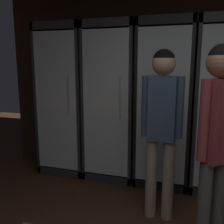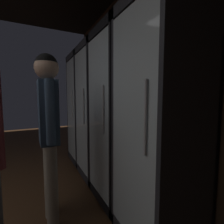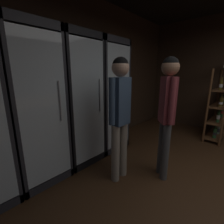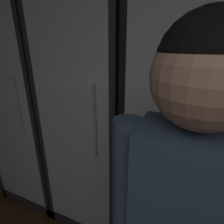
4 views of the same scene
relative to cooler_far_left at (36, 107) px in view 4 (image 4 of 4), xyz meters
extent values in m
cube|color=#2B2B30|center=(0.00, 0.23, 0.02)|extent=(0.66, 0.04, 2.04)
cube|color=#2B2B30|center=(-0.31, -0.04, 0.02)|extent=(0.04, 0.58, 2.04)
cube|color=#2B2B30|center=(0.31, -0.04, 0.02)|extent=(0.04, 0.58, 2.04)
cube|color=#2B2B30|center=(0.00, -0.04, -0.95)|extent=(0.66, 0.58, 0.10)
cube|color=white|center=(0.00, 0.20, 0.02)|extent=(0.58, 0.02, 1.80)
cube|color=silver|center=(0.00, -0.33, 0.02)|extent=(0.58, 0.02, 1.80)
cylinder|color=#B2B2B7|center=(0.20, -0.35, 0.13)|extent=(0.02, 0.02, 0.50)
cube|color=silver|center=(0.00, -0.04, -0.88)|extent=(0.56, 0.50, 0.02)
cylinder|color=gray|center=(-0.14, -0.04, -0.78)|extent=(0.07, 0.07, 0.18)
cylinder|color=gray|center=(-0.14, -0.04, -0.64)|extent=(0.03, 0.03, 0.09)
cylinder|color=#2D2D33|center=(-0.14, -0.04, -0.77)|extent=(0.08, 0.08, 0.06)
cylinder|color=#336B38|center=(0.14, -0.02, -0.76)|extent=(0.08, 0.08, 0.21)
cylinder|color=#336B38|center=(0.14, -0.02, -0.62)|extent=(0.03, 0.03, 0.08)
cylinder|color=white|center=(0.14, -0.02, -0.78)|extent=(0.08, 0.08, 0.08)
cube|color=silver|center=(0.00, -0.04, -0.28)|extent=(0.56, 0.50, 0.02)
cylinder|color=brown|center=(-0.20, -0.04, -0.15)|extent=(0.06, 0.06, 0.24)
cylinder|color=brown|center=(-0.20, -0.04, 0.01)|extent=(0.02, 0.02, 0.09)
cylinder|color=#2D2D33|center=(-0.20, -0.04, -0.16)|extent=(0.07, 0.07, 0.07)
cylinder|color=#336B38|center=(0.00, -0.01, -0.16)|extent=(0.06, 0.06, 0.22)
cylinder|color=#336B38|center=(0.00, -0.01, -0.01)|extent=(0.02, 0.02, 0.07)
cylinder|color=white|center=(0.00, -0.01, -0.16)|extent=(0.07, 0.07, 0.07)
cylinder|color=brown|center=(0.20, -0.02, -0.16)|extent=(0.07, 0.07, 0.23)
cylinder|color=brown|center=(0.20, -0.02, -0.01)|extent=(0.02, 0.02, 0.07)
cylinder|color=tan|center=(0.20, -0.02, -0.18)|extent=(0.07, 0.07, 0.08)
cube|color=silver|center=(0.00, -0.04, 0.32)|extent=(0.56, 0.50, 0.02)
cylinder|color=#336B38|center=(-0.14, -0.03, 0.42)|extent=(0.06, 0.06, 0.18)
cylinder|color=#336B38|center=(-0.14, -0.03, 0.54)|extent=(0.02, 0.02, 0.06)
cylinder|color=tan|center=(-0.14, -0.03, 0.40)|extent=(0.06, 0.06, 0.05)
cylinder|color=black|center=(0.14, -0.09, 0.42)|extent=(0.06, 0.06, 0.19)
cylinder|color=black|center=(0.14, -0.09, 0.55)|extent=(0.02, 0.02, 0.08)
cylinder|color=#B2332D|center=(0.14, -0.09, 0.40)|extent=(0.06, 0.06, 0.06)
cube|color=#2B2B30|center=(0.68, 0.23, 0.02)|extent=(0.66, 0.04, 2.04)
cube|color=#2B2B30|center=(0.37, -0.04, 0.02)|extent=(0.04, 0.58, 2.04)
cube|color=#2B2B30|center=(0.99, -0.04, 0.02)|extent=(0.04, 0.58, 2.04)
cube|color=#2B2B30|center=(0.68, -0.04, -0.95)|extent=(0.66, 0.58, 0.10)
cube|color=white|center=(0.68, 0.20, 0.02)|extent=(0.58, 0.02, 1.80)
cube|color=silver|center=(0.68, -0.33, 0.02)|extent=(0.58, 0.02, 1.80)
cylinder|color=#B2B2B7|center=(0.88, -0.35, 0.13)|extent=(0.02, 0.02, 0.50)
cube|color=silver|center=(0.68, -0.04, -0.88)|extent=(0.56, 0.50, 0.02)
cylinder|color=brown|center=(0.54, -0.03, -0.77)|extent=(0.06, 0.06, 0.21)
cylinder|color=brown|center=(0.54, -0.03, -0.63)|extent=(0.02, 0.02, 0.08)
cylinder|color=#B2332D|center=(0.54, -0.03, -0.79)|extent=(0.07, 0.07, 0.08)
cylinder|color=brown|center=(0.82, -0.07, -0.78)|extent=(0.07, 0.07, 0.18)
cylinder|color=brown|center=(0.82, -0.07, -0.64)|extent=(0.02, 0.02, 0.09)
cylinder|color=#B2332D|center=(0.82, -0.07, -0.80)|extent=(0.07, 0.07, 0.07)
cube|color=silver|center=(0.68, -0.04, -0.43)|extent=(0.56, 0.50, 0.02)
cylinder|color=black|center=(0.54, -0.09, -0.32)|extent=(0.06, 0.06, 0.21)
cylinder|color=black|center=(0.54, -0.09, -0.17)|extent=(0.02, 0.02, 0.08)
cylinder|color=#2D2D33|center=(0.54, -0.09, -0.35)|extent=(0.07, 0.07, 0.06)
cylinder|color=#9EAD99|center=(0.83, 0.00, -0.32)|extent=(0.07, 0.07, 0.20)
cylinder|color=#9EAD99|center=(0.83, 0.00, -0.19)|extent=(0.03, 0.03, 0.06)
cylinder|color=#B2332D|center=(0.83, 0.00, -0.33)|extent=(0.08, 0.08, 0.07)
cube|color=silver|center=(0.68, -0.04, 0.02)|extent=(0.56, 0.50, 0.02)
cylinder|color=gray|center=(0.54, -0.02, 0.14)|extent=(0.07, 0.07, 0.22)
cylinder|color=gray|center=(0.54, -0.02, 0.29)|extent=(0.02, 0.02, 0.08)
cylinder|color=#2D2D33|center=(0.54, -0.02, 0.14)|extent=(0.08, 0.08, 0.08)
cylinder|color=#194723|center=(0.81, -0.01, 0.12)|extent=(0.08, 0.08, 0.19)
cylinder|color=#194723|center=(0.81, -0.01, 0.25)|extent=(0.03, 0.03, 0.08)
cylinder|color=#B2332D|center=(0.81, -0.01, 0.13)|extent=(0.08, 0.08, 0.06)
cube|color=silver|center=(0.68, -0.04, 0.47)|extent=(0.56, 0.50, 0.02)
cylinder|color=#194723|center=(0.54, -0.05, 0.58)|extent=(0.08, 0.08, 0.20)
cylinder|color=#194723|center=(0.54, -0.05, 0.71)|extent=(0.02, 0.02, 0.07)
cylinder|color=beige|center=(0.54, -0.05, 0.57)|extent=(0.08, 0.08, 0.06)
cylinder|color=#336B38|center=(0.82, 0.00, 0.58)|extent=(0.07, 0.07, 0.21)
cylinder|color=#336B38|center=(0.82, 0.00, 0.73)|extent=(0.03, 0.03, 0.10)
cylinder|color=tan|center=(0.82, 0.00, 0.57)|extent=(0.08, 0.08, 0.07)
cube|color=black|center=(1.36, 0.23, 0.02)|extent=(0.66, 0.04, 2.04)
cube|color=black|center=(1.05, -0.04, 0.02)|extent=(0.04, 0.58, 2.04)
cube|color=white|center=(1.36, 0.20, 0.02)|extent=(0.58, 0.02, 1.80)
cube|color=silver|center=(1.36, -0.33, 0.02)|extent=(0.58, 0.02, 1.80)
cylinder|color=#B2B2B7|center=(1.56, -0.35, 0.13)|extent=(0.02, 0.02, 0.50)
cube|color=silver|center=(1.36, -0.04, -0.88)|extent=(0.56, 0.50, 0.02)
cylinder|color=brown|center=(1.22, -0.03, -0.77)|extent=(0.06, 0.06, 0.21)
cylinder|color=brown|center=(1.22, -0.03, -0.63)|extent=(0.02, 0.02, 0.06)
cylinder|color=white|center=(1.22, -0.03, -0.76)|extent=(0.07, 0.07, 0.06)
cylinder|color=#336B38|center=(1.49, -0.03, -0.78)|extent=(0.08, 0.08, 0.18)
cylinder|color=#336B38|center=(1.49, -0.03, -0.65)|extent=(0.03, 0.03, 0.08)
cylinder|color=beige|center=(1.49, -0.03, -0.77)|extent=(0.08, 0.08, 0.05)
cube|color=silver|center=(1.36, -0.04, -0.43)|extent=(0.56, 0.50, 0.02)
cylinder|color=#9EAD99|center=(1.16, 0.00, -0.32)|extent=(0.07, 0.07, 0.20)
cylinder|color=#9EAD99|center=(1.16, 0.00, -0.18)|extent=(0.02, 0.02, 0.09)
cylinder|color=#B2332D|center=(1.16, 0.00, -0.33)|extent=(0.07, 0.07, 0.05)
cylinder|color=#194723|center=(1.29, -0.06, -0.30)|extent=(0.06, 0.06, 0.23)
cylinder|color=#194723|center=(1.29, -0.06, -0.15)|extent=(0.02, 0.02, 0.08)
cylinder|color=beige|center=(1.29, -0.06, -0.32)|extent=(0.07, 0.07, 0.08)
cylinder|color=#9EAD99|center=(1.43, -0.05, -0.31)|extent=(0.07, 0.07, 0.23)
cylinder|color=#9EAD99|center=(1.43, -0.05, -0.15)|extent=(0.03, 0.03, 0.08)
cylinder|color=white|center=(1.43, -0.05, -0.34)|extent=(0.07, 0.07, 0.07)
cylinder|color=#336B38|center=(1.57, -0.07, -0.31)|extent=(0.07, 0.07, 0.22)
cylinder|color=#336B38|center=(1.57, -0.07, -0.16)|extent=(0.02, 0.02, 0.09)
cylinder|color=#B2332D|center=(1.57, -0.07, -0.31)|extent=(0.07, 0.07, 0.07)
cube|color=silver|center=(1.36, -0.04, 0.02)|extent=(0.56, 0.50, 0.02)
cylinder|color=brown|center=(1.17, -0.01, 0.14)|extent=(0.06, 0.06, 0.22)
cylinder|color=brown|center=(1.17, -0.01, 0.28)|extent=(0.02, 0.02, 0.06)
cylinder|color=#B2332D|center=(1.17, -0.01, 0.12)|extent=(0.07, 0.07, 0.08)
cylinder|color=gray|center=(1.37, -0.07, 0.12)|extent=(0.07, 0.07, 0.19)
cylinder|color=gray|center=(1.37, -0.07, 0.25)|extent=(0.02, 0.02, 0.07)
cylinder|color=#2D2D33|center=(1.37, -0.07, 0.13)|extent=(0.07, 0.07, 0.07)
cylinder|color=black|center=(1.55, -0.01, 0.14)|extent=(0.07, 0.07, 0.23)
cylinder|color=black|center=(1.55, -0.01, 0.29)|extent=(0.03, 0.03, 0.08)
cylinder|color=beige|center=(1.55, -0.01, 0.11)|extent=(0.07, 0.07, 0.09)
cube|color=silver|center=(1.36, -0.04, 0.47)|extent=(0.56, 0.50, 0.02)
cylinder|color=black|center=(1.22, -0.06, 0.57)|extent=(0.08, 0.08, 0.20)
cylinder|color=black|center=(1.22, -0.06, 0.71)|extent=(0.03, 0.03, 0.09)
cylinder|color=#2D2D33|center=(1.22, -0.06, 0.55)|extent=(0.08, 0.08, 0.05)
cylinder|color=gray|center=(1.51, -0.04, 0.57)|extent=(0.07, 0.07, 0.19)
cylinder|color=gray|center=(1.51, -0.04, 0.70)|extent=(0.03, 0.03, 0.06)
cylinder|color=beige|center=(1.51, -0.04, 0.56)|extent=(0.08, 0.08, 0.05)
cylinder|color=#384C66|center=(1.27, -0.87, 0.13)|extent=(0.08, 0.08, 0.57)
sphere|color=tan|center=(1.43, -0.87, 0.53)|extent=(0.22, 0.22, 0.22)
sphere|color=black|center=(1.43, -0.87, 0.56)|extent=(0.20, 0.20, 0.20)
camera|label=1|loc=(1.69, -3.25, 0.53)|focal=41.05mm
camera|label=2|loc=(3.08, -1.02, 0.26)|focal=26.24mm
camera|label=3|loc=(-0.13, -2.14, 0.47)|focal=25.46mm
camera|label=4|loc=(1.40, -1.26, 0.59)|focal=28.64mm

